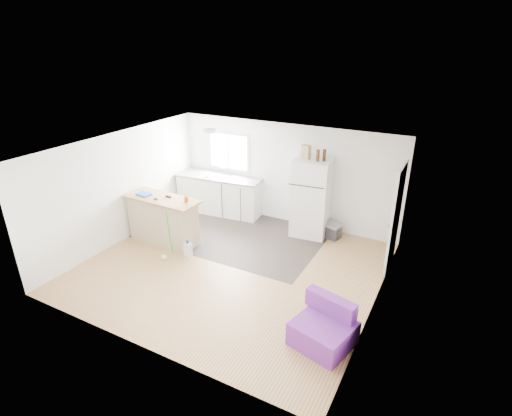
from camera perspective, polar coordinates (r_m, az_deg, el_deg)
The scene contains 19 objects.
room at distance 7.44m, azimuth -3.70°, elevation -0.57°, with size 5.51×5.01×2.41m.
vinyl_zone at distance 9.26m, azimuth -3.31°, elevation -3.68°, with size 4.05×2.50×0.00m, color #2F2723.
window at distance 10.08m, azimuth -3.90°, elevation 8.08°, with size 1.18×0.06×0.98m.
interior_door at distance 8.03m, azimuth 19.30°, elevation -1.47°, with size 0.11×0.92×2.10m.
ceiling_fixture at distance 8.66m, azimuth -6.59°, elevation 10.91°, with size 0.30×0.30×0.07m, color white.
kitchen_cabinets at distance 10.21m, azimuth -5.20°, elevation 2.01°, with size 2.25×0.90×1.27m.
peninsula at distance 8.94m, azimuth -13.11°, elevation -1.60°, with size 1.72×0.70×1.04m.
refrigerator at distance 8.99m, azimuth 7.90°, elevation 1.49°, with size 0.85×0.82×1.78m.
cooler at distance 9.18m, azimuth 10.63°, elevation -3.11°, with size 0.51×0.41×0.35m.
purple_seat at distance 6.24m, azimuth 9.72°, elevation -16.64°, with size 0.97×0.94×0.66m.
cleaner_jug at distance 8.42m, azimuth -9.68°, elevation -5.83°, with size 0.16×0.11×0.35m.
mop at distance 8.33m, azimuth -12.78°, elevation -5.79°, with size 0.27×0.31×1.16m.
red_cup at distance 8.37m, azimuth -9.94°, elevation 1.23°, with size 0.08×0.08×0.12m, color #BC2E0B.
blue_tray at distance 8.97m, azimuth -15.74°, elevation 1.92°, with size 0.30×0.22×0.04m, color blue.
tool_a at distance 8.72m, azimuth -12.41°, elevation 1.62°, with size 0.14×0.05×0.03m, color black.
tool_b at distance 8.66m, azimuth -14.14°, elevation 1.27°, with size 0.10×0.04×0.03m, color black.
cardboard_box at distance 8.67m, azimuth 7.16°, elevation 7.95°, with size 0.20×0.10×0.30m, color tan.
bottle_left at distance 8.52m, azimuth 8.84°, elevation 7.40°, with size 0.07×0.07×0.25m, color #3B1D0A.
bottle_right at distance 8.58m, azimuth 9.73°, elevation 7.45°, with size 0.07×0.07×0.25m, color #3B1D0A.
Camera 1 is at (3.61, -5.75, 4.23)m, focal length 28.00 mm.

